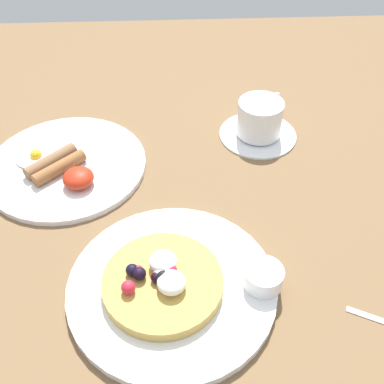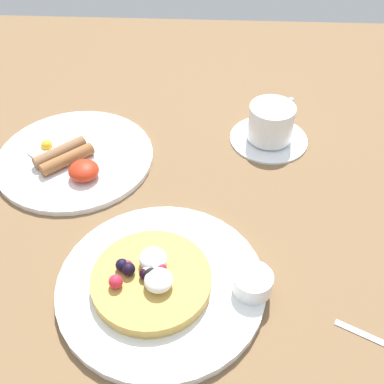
{
  "view_description": "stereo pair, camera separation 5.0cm",
  "coord_description": "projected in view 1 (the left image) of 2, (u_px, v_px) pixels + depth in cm",
  "views": [
    {
      "loc": [
        0.89,
        -50.96,
        53.19
      ],
      "look_at": [
        3.37,
        -0.29,
        4.0
      ],
      "focal_mm": 43.94,
      "sensor_mm": 36.0,
      "label": 1
    },
    {
      "loc": [
        5.94,
        -50.96,
        53.19
      ],
      "look_at": [
        3.37,
        -0.29,
        4.0
      ],
      "focal_mm": 43.94,
      "sensor_mm": 36.0,
      "label": 2
    }
  ],
  "objects": [
    {
      "name": "fried_breakfast",
      "position": [
        60.0,
        168.0,
        0.78
      ],
      "size": [
        14.26,
        12.43,
        2.95
      ],
      "color": "brown",
      "rests_on": "breakfast_plate"
    },
    {
      "name": "pancake_plate",
      "position": [
        173.0,
        287.0,
        0.62
      ],
      "size": [
        27.8,
        27.8,
        1.37
      ],
      "primitive_type": "cylinder",
      "color": "white",
      "rests_on": "ground_plane"
    },
    {
      "name": "ground_plane",
      "position": [
        171.0,
        216.0,
        0.75
      ],
      "size": [
        176.88,
        137.89,
        3.0
      ],
      "primitive_type": "cube",
      "color": "brown"
    },
    {
      "name": "pancake_with_berries",
      "position": [
        162.0,
        281.0,
        0.61
      ],
      "size": [
        15.81,
        15.81,
        3.99
      ],
      "color": "tan",
      "rests_on": "pancake_plate"
    },
    {
      "name": "coffee_cup",
      "position": [
        260.0,
        117.0,
        0.85
      ],
      "size": [
        9.0,
        9.87,
        6.43
      ],
      "color": "white",
      "rests_on": "coffee_saucer"
    },
    {
      "name": "coffee_saucer",
      "position": [
        258.0,
        134.0,
        0.87
      ],
      "size": [
        14.17,
        14.17,
        0.76
      ],
      "primitive_type": "cylinder",
      "color": "white",
      "rests_on": "ground_plane"
    },
    {
      "name": "syrup_ramekin",
      "position": [
        263.0,
        277.0,
        0.61
      ],
      "size": [
        5.16,
        5.16,
        2.84
      ],
      "color": "white",
      "rests_on": "pancake_plate"
    },
    {
      "name": "breakfast_plate",
      "position": [
        67.0,
        166.0,
        0.8
      ],
      "size": [
        27.05,
        27.05,
        1.02
      ],
      "primitive_type": "cylinder",
      "color": "white",
      "rests_on": "ground_plane"
    }
  ]
}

